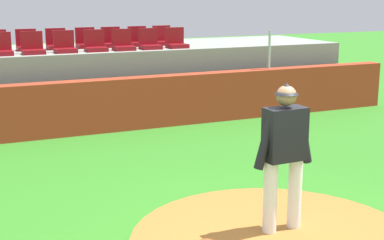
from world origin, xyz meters
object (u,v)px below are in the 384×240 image
object	(u,v)px
stadium_chair_6	(176,41)
stadium_chair_9	(57,43)
stadium_chair_3	(95,44)
stadium_chair_12	(138,40)
stadium_chair_4	(123,44)
stadium_chair_5	(149,42)
stadium_chair_8	(27,44)
stadium_chair_2	(65,46)
stadium_chair_1	(33,47)
stadium_chair_10	(86,41)
stadium_chair_13	(163,39)
stadium_chair_11	(112,41)
stadium_chair_0	(1,48)
pitcher	(284,146)

from	to	relation	value
stadium_chair_6	stadium_chair_9	xyz separation A→B (m)	(-2.79, 0.88, 0.00)
stadium_chair_3	stadium_chair_12	bearing A→B (deg)	-147.58
stadium_chair_4	stadium_chair_5	bearing A→B (deg)	-178.27
stadium_chair_3	stadium_chair_8	bearing A→B (deg)	-31.36
stadium_chair_3	stadium_chair_2	bearing A→B (deg)	0.16
stadium_chair_6	stadium_chair_8	bearing A→B (deg)	-14.22
stadium_chair_1	stadium_chair_2	xyz separation A→B (m)	(0.72, 0.01, 0.00)
stadium_chair_10	stadium_chair_13	bearing A→B (deg)	179.59
stadium_chair_5	stadium_chair_13	size ratio (longest dim) A/B	1.00
stadium_chair_9	stadium_chair_13	size ratio (longest dim) A/B	1.00
stadium_chair_2	stadium_chair_11	size ratio (longest dim) A/B	1.00
stadium_chair_9	stadium_chair_13	distance (m)	2.79
stadium_chair_12	stadium_chair_9	bearing A→B (deg)	-0.26
stadium_chair_3	stadium_chair_12	world-z (taller)	same
stadium_chair_3	stadium_chair_4	size ratio (longest dim) A/B	1.00
stadium_chair_4	stadium_chair_11	distance (m)	0.90
stadium_chair_2	stadium_chair_11	bearing A→B (deg)	-147.62
stadium_chair_8	stadium_chair_9	distance (m)	0.70
stadium_chair_9	stadium_chair_5	bearing A→B (deg)	156.98
stadium_chair_3	stadium_chair_6	world-z (taller)	same
stadium_chair_0	stadium_chair_13	world-z (taller)	same
stadium_chair_0	stadium_chair_6	bearing A→B (deg)	-179.97
stadium_chair_2	stadium_chair_8	distance (m)	1.14
stadium_chair_3	stadium_chair_13	xyz separation A→B (m)	(2.05, 0.89, 0.00)
stadium_chair_2	stadium_chair_12	bearing A→B (deg)	-157.40
stadium_chair_4	stadium_chair_2	bearing A→B (deg)	-1.33
pitcher	stadium_chair_10	world-z (taller)	stadium_chair_10
stadium_chair_3	stadium_chair_6	size ratio (longest dim) A/B	1.00
stadium_chair_8	stadium_chair_11	distance (m)	2.09
stadium_chair_9	stadium_chair_4	bearing A→B (deg)	147.12
stadium_chair_2	stadium_chair_6	bearing A→B (deg)	179.87
stadium_chair_0	stadium_chair_9	distance (m)	1.65
stadium_chair_9	stadium_chair_12	distance (m)	2.10
stadium_chair_2	stadium_chair_10	bearing A→B (deg)	-128.42
stadium_chair_4	stadium_chair_12	size ratio (longest dim) A/B	1.00
stadium_chair_6	stadium_chair_9	bearing A→B (deg)	-17.50
stadium_chair_1	stadium_chair_12	world-z (taller)	same
pitcher	stadium_chair_0	size ratio (longest dim) A/B	3.53
stadium_chair_0	stadium_chair_1	bearing A→B (deg)	179.81
pitcher	stadium_chair_9	size ratio (longest dim) A/B	3.53
stadium_chair_0	stadium_chair_13	distance (m)	4.28
stadium_chair_5	stadium_chair_12	world-z (taller)	same
stadium_chair_6	stadium_chair_13	xyz separation A→B (m)	(-0.01, 0.90, 0.00)
stadium_chair_9	stadium_chair_8	bearing A→B (deg)	-0.43
stadium_chair_3	stadium_chair_9	distance (m)	1.14
pitcher	stadium_chair_4	size ratio (longest dim) A/B	3.53
stadium_chair_5	stadium_chair_10	size ratio (longest dim) A/B	1.00
stadium_chair_9	stadium_chair_2	bearing A→B (deg)	91.11
stadium_chair_1	stadium_chair_5	distance (m)	2.79
stadium_chair_0	stadium_chair_2	bearing A→B (deg)	-179.65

